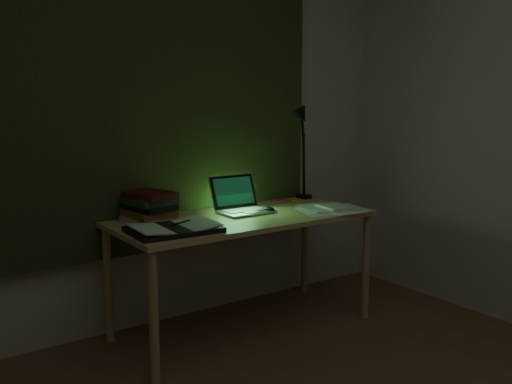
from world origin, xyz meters
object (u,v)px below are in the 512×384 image
(loose_papers, at_px, (325,208))
(open_textbook, at_px, (174,228))
(laptop, at_px, (246,195))
(book_stack, at_px, (149,206))
(desk, at_px, (244,273))
(desk_lamp, at_px, (305,155))

(loose_papers, bearing_deg, open_textbook, 179.91)
(open_textbook, bearing_deg, laptop, 21.29)
(loose_papers, bearing_deg, book_stack, 163.55)
(open_textbook, xyz_separation_m, loose_papers, (1.01, -0.00, -0.01))
(desk, relative_size, open_textbook, 3.43)
(desk, relative_size, laptop, 4.38)
(desk, xyz_separation_m, desk_lamp, (0.66, 0.26, 0.62))
(open_textbook, bearing_deg, desk_lamp, 21.41)
(laptop, distance_m, loose_papers, 0.49)
(laptop, height_order, book_stack, laptop)
(open_textbook, height_order, book_stack, book_stack)
(open_textbook, height_order, loose_papers, open_textbook)
(open_textbook, distance_m, desk_lamp, 1.25)
(laptop, height_order, loose_papers, laptop)
(book_stack, bearing_deg, loose_papers, -16.45)
(open_textbook, bearing_deg, loose_papers, 3.32)
(desk_lamp, bearing_deg, loose_papers, -124.82)
(desk, bearing_deg, desk_lamp, 21.25)
(book_stack, bearing_deg, desk_lamp, 4.07)
(open_textbook, distance_m, loose_papers, 1.01)
(desk, bearing_deg, loose_papers, -13.47)
(desk, height_order, book_stack, book_stack)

